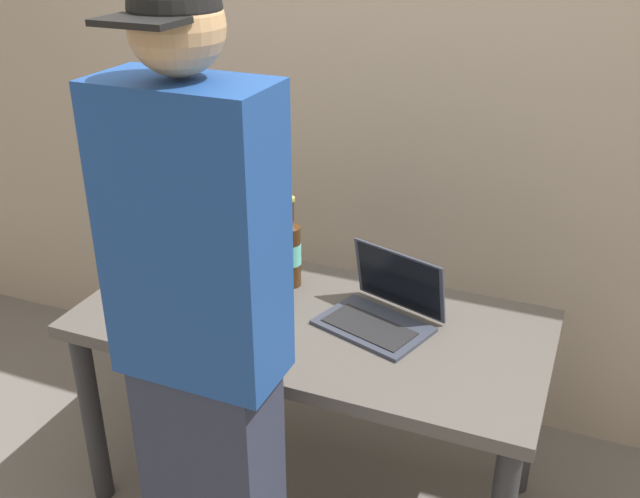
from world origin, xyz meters
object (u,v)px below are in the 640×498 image
object	(u,v)px
beer_bottle_dark	(290,251)
person_figure	(204,356)
laptop	(383,308)
beer_bottle_amber	(274,275)

from	to	relation	value
beer_bottle_dark	person_figure	world-z (taller)	person_figure
person_figure	laptop	bearing A→B (deg)	69.30
laptop	beer_bottle_amber	size ratio (longest dim) A/B	1.42
laptop	beer_bottle_dark	world-z (taller)	beer_bottle_dark
beer_bottle_dark	beer_bottle_amber	distance (m)	0.15
laptop	person_figure	bearing A→B (deg)	-110.70
laptop	beer_bottle_amber	world-z (taller)	beer_bottle_amber
laptop	beer_bottle_amber	bearing A→B (deg)	-174.58
person_figure	beer_bottle_amber	bearing A→B (deg)	100.27
laptop	beer_bottle_dark	distance (m)	0.39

